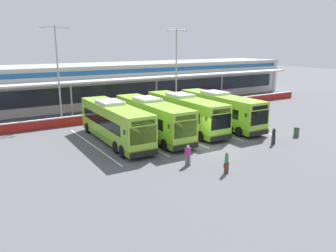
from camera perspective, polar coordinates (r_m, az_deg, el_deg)
ground_plane at (r=30.28m, az=6.46°, el=-3.57°), size 200.00×200.00×0.00m
terminal_building at (r=52.96m, az=-12.05°, el=7.00°), size 70.00×13.00×6.00m
red_barrier_wall at (r=42.06m, az=-5.93°, el=2.14°), size 60.00×0.40×1.10m
coach_bus_leftmost at (r=31.66m, az=-9.06°, el=0.46°), size 3.17×12.22×3.78m
coach_bus_left_centre at (r=33.11m, az=-2.75°, el=1.21°), size 3.17×12.22×3.78m
coach_bus_centre at (r=35.81m, az=2.89°, el=2.16°), size 3.17×12.22×3.78m
coach_bus_right_centre at (r=37.92m, az=8.77°, el=2.67°), size 3.17×12.22×3.78m
bay_stripe_far_west at (r=31.41m, az=-12.72°, el=-3.18°), size 0.14×13.00×0.01m
bay_stripe_west at (r=32.97m, az=-5.84°, el=-2.10°), size 0.14×13.00×0.01m
bay_stripe_mid_west at (r=34.96m, az=0.32°, el=-1.11°), size 0.14×13.00×0.01m
bay_stripe_centre at (r=37.32m, az=5.76°, el=-0.22°), size 0.14×13.00×0.01m
bay_stripe_mid_east at (r=39.99m, az=10.52°, el=0.56°), size 0.14×13.00×0.01m
pedestrian_with_handbag at (r=24.21m, az=9.92°, el=-6.05°), size 0.61×0.52×1.62m
pedestrian_in_dark_coat at (r=32.13m, az=17.52°, el=-1.50°), size 0.52×0.35×1.62m
pedestrian_child at (r=25.40m, az=3.40°, el=-4.87°), size 0.53×0.30×1.62m
lamp_post_west at (r=41.29m, az=-18.22°, el=9.36°), size 3.24×0.28×11.00m
lamp_post_centre at (r=47.66m, az=1.42°, el=10.53°), size 3.24×0.28×11.00m
litter_bin at (r=35.70m, az=21.00°, el=-0.96°), size 0.54×0.54×0.93m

